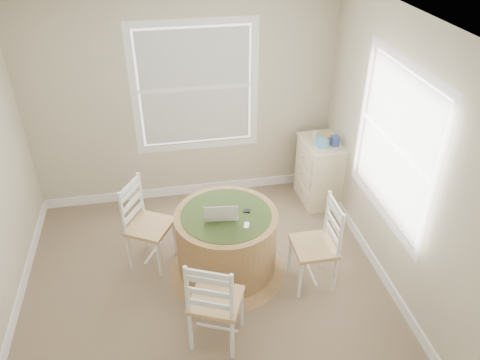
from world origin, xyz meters
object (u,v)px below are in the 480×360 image
object	(u,v)px
chair_left	(150,226)
laptop	(221,214)
chair_near	(216,300)
chair_right	(314,246)
round_table	(227,241)
corner_chest	(320,171)

from	to	relation	value
chair_left	laptop	size ratio (longest dim) A/B	2.72
chair_near	chair_right	xyz separation A→B (m)	(1.03, 0.50, 0.00)
chair_left	round_table	bearing A→B (deg)	-81.61
laptop	chair_right	bearing A→B (deg)	168.14
chair_left	chair_near	size ratio (longest dim) A/B	1.00
corner_chest	round_table	bearing A→B (deg)	-143.93
round_table	chair_near	distance (m)	0.86
round_table	chair_right	size ratio (longest dim) A/B	1.26
chair_left	corner_chest	distance (m)	2.23
chair_left	laptop	xyz separation A→B (m)	(0.69, -0.31, 0.28)
round_table	chair_right	world-z (taller)	chair_right
round_table	laptop	bearing A→B (deg)	-137.21
laptop	chair_near	bearing A→B (deg)	85.19
chair_near	laptop	size ratio (longest dim) A/B	2.72
chair_left	corner_chest	xyz separation A→B (m)	(2.09, 0.79, -0.06)
round_table	corner_chest	size ratio (longest dim) A/B	1.45
round_table	chair_left	bearing A→B (deg)	177.14
round_table	chair_near	bearing A→B (deg)	-87.55
chair_right	corner_chest	xyz separation A→B (m)	(0.54, 1.39, -0.06)
chair_left	chair_near	xyz separation A→B (m)	(0.52, -1.11, 0.00)
round_table	laptop	world-z (taller)	laptop
chair_left	chair_right	xyz separation A→B (m)	(1.55, -0.61, 0.00)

